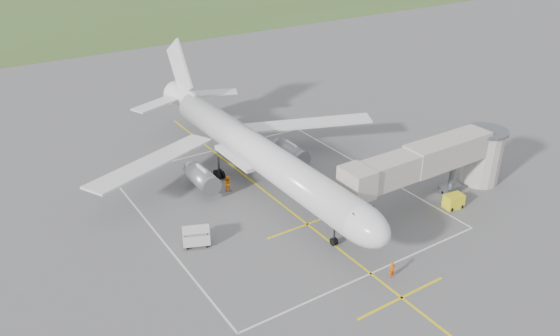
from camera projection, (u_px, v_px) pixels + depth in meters
ground at (258, 186)px, 65.10m from camera, size 700.00×700.00×0.00m
grass_strip at (33, 11)px, 162.28m from camera, size 700.00×120.00×0.02m
apron_markings at (285, 207)px, 60.74m from camera, size 28.20×60.00×0.01m
airliner at (254, 151)px, 63.68m from camera, size 38.93×46.75×13.52m
jet_bridge at (442, 160)px, 60.54m from camera, size 23.40×5.00×7.20m
gpu_unit at (454, 201)px, 60.38m from camera, size 2.25×1.72×1.57m
baggage_cart at (196, 237)px, 53.81m from camera, size 3.07×2.50×1.85m
ramp_worker_nose at (392, 270)px, 49.20m from camera, size 0.65×0.44×1.75m
ramp_worker_wing at (227, 183)px, 63.70m from camera, size 1.18×1.16×1.92m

